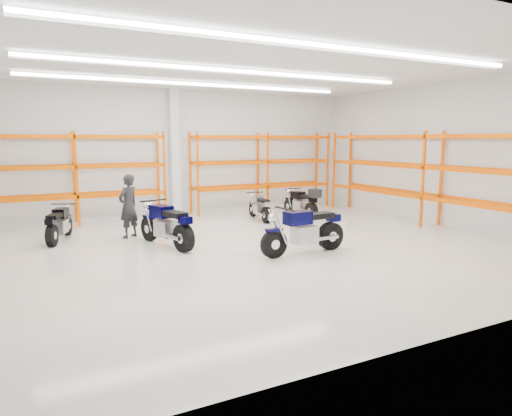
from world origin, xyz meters
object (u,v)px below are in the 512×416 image
standing_man (128,206)px  motorcycle_back_b (167,226)px  motorcycle_main (307,231)px  motorcycle_back_d (303,203)px  motorcycle_back_c (260,208)px  structural_column (175,153)px  motorcycle_back_a (59,225)px

standing_man → motorcycle_back_b: bearing=77.8°
motorcycle_main → motorcycle_back_d: motorcycle_main is taller
motorcycle_back_b → motorcycle_back_c: motorcycle_back_b is taller
motorcycle_main → motorcycle_back_d: (2.77, 4.43, -0.03)m
motorcycle_main → motorcycle_back_d: 5.22m
motorcycle_back_b → standing_man: (-0.63, 1.60, 0.35)m
motorcycle_main → standing_man: bearing=132.2°
motorcycle_back_d → structural_column: bearing=147.0°
motorcycle_back_c → standing_man: 4.63m
motorcycle_back_d → standing_man: (-6.20, -0.64, 0.38)m
motorcycle_back_a → motorcycle_main: bearing=-38.5°
motorcycle_back_a → motorcycle_back_c: size_ratio=1.01×
motorcycle_back_a → structural_column: size_ratio=0.42×
motorcycle_main → motorcycle_back_b: same height
motorcycle_back_a → motorcycle_back_b: motorcycle_back_b is taller
motorcycle_back_d → standing_man: 6.24m
motorcycle_back_b → motorcycle_back_c: 4.57m
motorcycle_back_b → motorcycle_back_d: 6.00m
motorcycle_back_d → structural_column: structural_column is taller
motorcycle_back_a → structural_column: bearing=33.9°
motorcycle_back_d → structural_column: size_ratio=0.46×
motorcycle_back_b → motorcycle_main: bearing=-38.0°
motorcycle_main → structural_column: size_ratio=0.52×
motorcycle_main → motorcycle_back_a: motorcycle_main is taller
motorcycle_main → structural_column: bearing=98.9°
motorcycle_back_c → motorcycle_back_d: motorcycle_back_d is taller
structural_column → motorcycle_back_a: bearing=-146.1°
motorcycle_back_a → standing_man: standing_man is taller
motorcycle_main → motorcycle_back_b: bearing=142.0°
motorcycle_main → standing_man: standing_man is taller
motorcycle_main → standing_man: 5.12m
motorcycle_back_c → structural_column: size_ratio=0.41×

